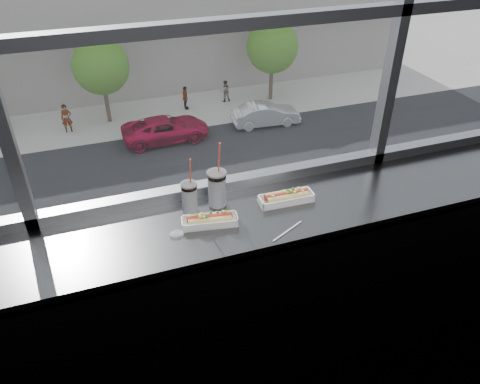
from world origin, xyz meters
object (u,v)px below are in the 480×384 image
object	(u,v)px
hotdog_tray_left	(210,220)
tree_center	(101,66)
car_near_c	(129,209)
pedestrian_b	(66,116)
pedestrian_c	(185,96)
car_far_b	(165,125)
car_near_e	(390,158)
wrapper	(177,233)
car_far_c	(266,111)
hotdog_tray_right	(286,197)
car_near_d	(278,178)
pedestrian_d	(225,89)
tree_right	(272,47)
loose_straw	(287,231)
soda_cup_right	(217,187)
soda_cup_left	(190,196)
pedestrian_a	(3,113)

from	to	relation	value
hotdog_tray_left	tree_center	size ratio (longest dim) A/B	0.05
car_near_c	pedestrian_b	world-z (taller)	pedestrian_b
pedestrian_c	hotdog_tray_left	bearing A→B (deg)	167.89
car_far_b	car_near_e	world-z (taller)	car_far_b
wrapper	car_far_c	distance (m)	28.77
hotdog_tray_right	car_near_d	bearing A→B (deg)	67.33
pedestrian_d	tree_center	size ratio (longest dim) A/B	0.34
pedestrian_c	tree_right	size ratio (longest dim) A/B	0.35
car_far_c	pedestrian_b	size ratio (longest dim) A/B	2.65
pedestrian_d	hotdog_tray_left	bearing A→B (deg)	72.44
loose_straw	car_near_e	bearing A→B (deg)	22.73
soda_cup_right	car_far_c	world-z (taller)	soda_cup_right
soda_cup_right	pedestrian_b	size ratio (longest dim) A/B	0.17
hotdog_tray_left	pedestrian_c	world-z (taller)	hotdog_tray_left
hotdog_tray_left	pedestrian_d	size ratio (longest dim) A/B	0.16
car_near_d	soda_cup_left	bearing A→B (deg)	154.26
loose_straw	tree_center	distance (m)	29.66
wrapper	car_near_e	size ratio (longest dim) A/B	0.02
hotdog_tray_left	pedestrian_c	size ratio (longest dim) A/B	0.15
tree_center	car_far_b	bearing A→B (deg)	-52.67
car_far_c	car_near_e	bearing A→B (deg)	-149.26
wrapper	pedestrian_c	distance (m)	31.31
pedestrian_c	tree_center	world-z (taller)	tree_center
hotdog_tray_right	pedestrian_a	distance (m)	31.73
car_near_c	tree_center	distance (m)	12.33
pedestrian_d	pedestrian_c	distance (m)	3.07
pedestrian_a	car_near_c	bearing A→B (deg)	-154.84
car_far_b	pedestrian_d	size ratio (longest dim) A/B	3.14
soda_cup_right	car_near_d	size ratio (longest dim) A/B	0.06
car_near_c	tree_right	size ratio (longest dim) A/B	0.96
pedestrian_d	car_near_c	bearing A→B (deg)	55.50
soda_cup_right	car_near_d	world-z (taller)	soda_cup_right
hotdog_tray_left	hotdog_tray_right	bearing A→B (deg)	16.91
car_near_e	pedestrian_d	bearing A→B (deg)	21.66
car_near_e	tree_right	size ratio (longest dim) A/B	1.00
hotdog_tray_left	tree_right	distance (m)	32.00
car_near_c	car_near_e	xyz separation A→B (m)	(14.02, 0.00, 0.04)
hotdog_tray_left	pedestrian_b	size ratio (longest dim) A/B	0.13
car_near_c	pedestrian_b	distance (m)	11.50
hotdog_tray_right	car_near_d	distance (m)	20.99
loose_straw	pedestrian_b	xyz separation A→B (m)	(-2.20, 27.75, -10.96)
hotdog_tray_left	car_near_d	bearing A→B (deg)	73.81
wrapper	pedestrian_c	xyz separation A→B (m)	(6.30, 28.59, -11.08)
soda_cup_left	car_near_d	world-z (taller)	soda_cup_left
hotdog_tray_right	car_far_b	size ratio (longest dim) A/B	0.05
soda_cup_right	pedestrian_a	size ratio (longest dim) A/B	0.17
wrapper	car_near_e	distance (m)	24.58
loose_straw	car_far_b	bearing A→B (deg)	55.22
pedestrian_c	pedestrian_a	bearing A→B (deg)	86.83
pedestrian_a	tree_right	size ratio (longest dim) A/B	0.40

